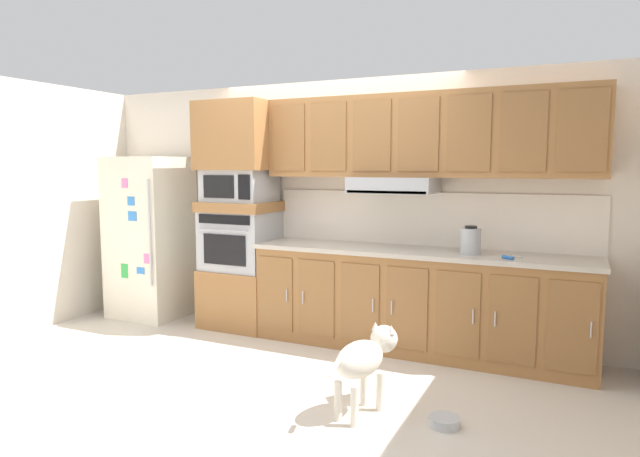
# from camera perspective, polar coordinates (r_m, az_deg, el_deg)

# --- Properties ---
(ground_plane) EXTENTS (9.60, 9.60, 0.00)m
(ground_plane) POSITION_cam_1_polar(r_m,az_deg,el_deg) (4.87, -3.59, -13.47)
(ground_plane) COLOR beige
(back_kitchen_wall) EXTENTS (6.20, 0.12, 2.50)m
(back_kitchen_wall) POSITION_cam_1_polar(r_m,az_deg,el_deg) (5.60, 1.81, 2.24)
(back_kitchen_wall) COLOR silver
(back_kitchen_wall) RESTS_ON ground
(side_panel_left) EXTENTS (0.12, 7.10, 2.50)m
(side_panel_left) POSITION_cam_1_polar(r_m,az_deg,el_deg) (6.44, -26.08, 2.14)
(side_panel_left) COLOR silver
(side_panel_left) RESTS_ON ground
(refrigerator) EXTENTS (0.76, 0.73, 1.76)m
(refrigerator) POSITION_cam_1_polar(r_m,az_deg,el_deg) (6.41, -17.08, -0.83)
(refrigerator) COLOR silver
(refrigerator) RESTS_ON ground
(oven_base_cabinet) EXTENTS (0.74, 0.62, 0.60)m
(oven_base_cabinet) POSITION_cam_1_polar(r_m,az_deg,el_deg) (5.87, -8.07, -7.02)
(oven_base_cabinet) COLOR #996638
(oven_base_cabinet) RESTS_ON ground
(built_in_oven) EXTENTS (0.70, 0.62, 0.60)m
(built_in_oven) POSITION_cam_1_polar(r_m,az_deg,el_deg) (5.76, -8.18, -1.20)
(built_in_oven) COLOR #A8AAAF
(built_in_oven) RESTS_ON oven_base_cabinet
(appliance_mid_shelf) EXTENTS (0.74, 0.62, 0.10)m
(appliance_mid_shelf) POSITION_cam_1_polar(r_m,az_deg,el_deg) (5.72, -8.22, 2.27)
(appliance_mid_shelf) COLOR #996638
(appliance_mid_shelf) RESTS_ON built_in_oven
(microwave) EXTENTS (0.64, 0.54, 0.32)m
(microwave) POSITION_cam_1_polar(r_m,az_deg,el_deg) (5.71, -8.27, 4.37)
(microwave) COLOR #A8AAAF
(microwave) RESTS_ON appliance_mid_shelf
(appliance_upper_cabinet) EXTENTS (0.74, 0.62, 0.68)m
(appliance_upper_cabinet) POSITION_cam_1_polar(r_m,az_deg,el_deg) (5.72, -8.33, 9.39)
(appliance_upper_cabinet) COLOR #996638
(appliance_upper_cabinet) RESTS_ON microwave
(lower_cabinet_run) EXTENTS (2.98, 0.63, 0.88)m
(lower_cabinet_run) POSITION_cam_1_polar(r_m,az_deg,el_deg) (5.08, 9.89, -7.55)
(lower_cabinet_run) COLOR #996638
(lower_cabinet_run) RESTS_ON ground
(countertop_slab) EXTENTS (3.02, 0.64, 0.04)m
(countertop_slab) POSITION_cam_1_polar(r_m,az_deg,el_deg) (4.99, 10.01, -2.41)
(countertop_slab) COLOR #BCB2A3
(countertop_slab) RESTS_ON lower_cabinet_run
(backsplash_panel) EXTENTS (3.02, 0.02, 0.50)m
(backsplash_panel) POSITION_cam_1_polar(r_m,az_deg,el_deg) (5.23, 10.90, 0.96)
(backsplash_panel) COLOR white
(backsplash_panel) RESTS_ON countertop_slab
(upper_cabinet_with_hood) EXTENTS (2.98, 0.48, 0.88)m
(upper_cabinet_with_hood) POSITION_cam_1_polar(r_m,az_deg,el_deg) (5.06, 10.43, 9.09)
(upper_cabinet_with_hood) COLOR #996638
(upper_cabinet_with_hood) RESTS_ON backsplash_panel
(screwdriver) EXTENTS (0.16, 0.17, 0.03)m
(screwdriver) POSITION_cam_1_polar(r_m,az_deg,el_deg) (4.67, 18.88, -2.84)
(screwdriver) COLOR blue
(screwdriver) RESTS_ON countertop_slab
(electric_kettle) EXTENTS (0.17, 0.17, 0.24)m
(electric_kettle) POSITION_cam_1_polar(r_m,az_deg,el_deg) (4.82, 15.26, -1.23)
(electric_kettle) COLOR #A8AAAF
(electric_kettle) RESTS_ON countertop_slab
(dog) EXTENTS (0.33, 0.78, 0.57)m
(dog) POSITION_cam_1_polar(r_m,az_deg,el_deg) (3.82, 4.69, -13.12)
(dog) COLOR beige
(dog) RESTS_ON ground
(dog_food_bowl) EXTENTS (0.20, 0.20, 0.06)m
(dog_food_bowl) POSITION_cam_1_polar(r_m,az_deg,el_deg) (3.83, 12.71, -18.81)
(dog_food_bowl) COLOR #B2B7BC
(dog_food_bowl) RESTS_ON ground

